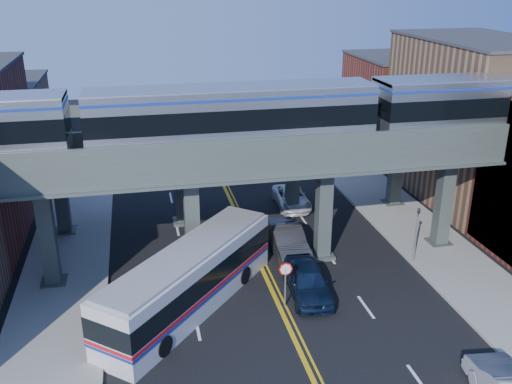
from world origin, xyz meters
TOP-DOWN VIEW (x-y plane):
  - ground at (0.00, 0.00)m, footprint 120.00×120.00m
  - sidewalk_west at (-11.50, 10.00)m, footprint 5.00×70.00m
  - sidewalk_east at (11.50, 10.00)m, footprint 5.00×70.00m
  - building_east_b at (18.50, 16.00)m, footprint 8.00×14.00m
  - building_east_c at (18.50, 29.00)m, footprint 8.00×10.00m
  - elevated_viaduct_near at (0.00, 8.00)m, footprint 52.00×3.60m
  - elevated_viaduct_far at (0.00, 15.00)m, footprint 52.00×3.60m
  - transit_train at (-1.54, 8.00)m, footprint 48.77×3.06m
  - stop_sign at (0.30, 3.00)m, footprint 0.76×0.09m
  - traffic_signal at (9.20, 6.00)m, footprint 0.15×0.18m
  - transit_bus at (-4.62, 3.99)m, footprint 10.27×11.29m
  - car_lane_a at (1.80, 3.88)m, footprint 2.39×5.27m
  - car_lane_b at (1.99, 8.93)m, footprint 1.99×5.54m
  - car_lane_c at (4.33, 16.31)m, footprint 2.51×5.06m
  - car_lane_d at (1.94, 25.15)m, footprint 2.42×5.56m

SIDE VIEW (x-z plane):
  - ground at x=0.00m, z-range 0.00..0.00m
  - sidewalk_west at x=-11.50m, z-range 0.00..0.16m
  - sidewalk_east at x=11.50m, z-range 0.00..0.16m
  - car_lane_c at x=4.33m, z-range 0.00..1.38m
  - car_lane_d at x=1.94m, z-range 0.00..1.59m
  - car_lane_a at x=1.80m, z-range 0.00..1.75m
  - car_lane_b at x=1.99m, z-range 0.00..1.82m
  - transit_bus at x=-4.62m, z-range 0.04..3.27m
  - stop_sign at x=0.30m, z-range 0.44..3.07m
  - traffic_signal at x=9.20m, z-range 0.25..4.35m
  - building_east_c at x=18.50m, z-range 0.00..9.00m
  - building_east_b at x=18.50m, z-range 0.00..12.00m
  - elevated_viaduct_near at x=0.00m, z-range 2.77..10.17m
  - elevated_viaduct_far at x=0.00m, z-range 2.77..10.17m
  - transit_train at x=-1.54m, z-range 7.55..11.11m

